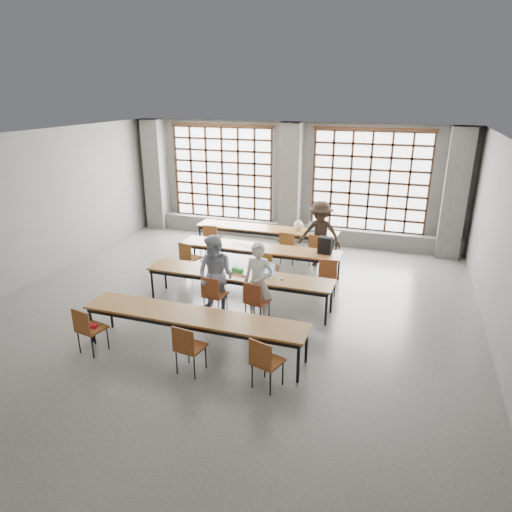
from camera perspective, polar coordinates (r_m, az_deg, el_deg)
The scene contains 40 objects.
floor at distance 9.49m, azimuth -3.93°, elevation -7.29°, with size 11.00×11.00×0.00m, color #51514E.
ceiling at distance 8.48m, azimuth -4.50°, elevation 14.23°, with size 11.00×11.00×0.00m, color silver.
wall_back at distance 13.91m, azimuth 4.63°, elevation 9.20°, with size 10.00×10.00×0.00m, color #5B5B58.
wall_left at distance 11.65m, azimuth -27.62°, elevation 4.85°, with size 11.00×11.00×0.00m, color #5B5B58.
wall_right at distance 8.37m, azimuth 29.31°, elevation -0.72°, with size 11.00×11.00×0.00m, color #5B5B58.
column_left at distance 15.37m, azimuth -12.38°, elevation 9.84°, with size 0.60×0.55×3.50m, color #525250.
column_mid at distance 13.65m, azimuth 4.34°, elevation 9.00°, with size 0.60×0.55×3.50m, color #525250.
column_right at distance 13.30m, azimuth 23.61°, elevation 7.10°, with size 0.60×0.55×3.50m, color #525250.
window_left at distance 14.51m, azimuth -4.21°, elevation 10.26°, with size 3.32×0.12×3.00m.
window_right at distance 13.45m, azimuth 14.01°, elevation 8.96°, with size 3.32×0.12×3.00m.
sill_ledge at distance 14.08m, azimuth 4.26°, elevation 3.06°, with size 9.80×0.35×0.50m, color #525250.
desk_row_a at distance 12.76m, azimuth 1.32°, elevation 3.24°, with size 4.00×0.70×0.73m.
desk_row_b at distance 11.19m, azimuth 0.45°, elevation 0.81°, with size 4.00×0.70×0.73m.
desk_row_c at distance 9.58m, azimuth -2.19°, elevation -2.59°, with size 4.00×0.70×0.73m.
desk_row_d at distance 7.97m, azimuth -7.78°, elevation -7.69°, with size 4.00×0.70×0.73m.
chair_back_left at distance 12.70m, azimuth -5.55°, elevation 2.47°, with size 0.45×0.46×0.88m.
chair_back_mid at distance 12.01m, azimuth 4.03°, elevation 1.48°, with size 0.46×0.46×0.88m.
chair_back_right at distance 11.85m, azimuth 7.70°, elevation 1.09°, with size 0.52×0.53×0.88m.
chair_mid_left at distance 11.28m, azimuth -8.41°, elevation 0.06°, with size 0.52×0.52×0.88m.
chair_mid_centre at distance 10.56m, azimuth 1.37°, elevation -1.13°, with size 0.49×0.50×0.88m.
chair_mid_right at distance 10.26m, azimuth 8.98°, elevation -2.03°, with size 0.46×0.47×0.88m.
chair_front_left at distance 9.21m, azimuth -5.37°, elevation -4.51°, with size 0.47×0.47×0.88m.
chair_front_right at distance 8.91m, azimuth -0.09°, elevation -5.28°, with size 0.50×0.50×0.88m.
chair_near_left at distance 8.43m, azimuth -20.30°, elevation -8.21°, with size 0.50×0.50×0.88m.
chair_near_mid at distance 7.47m, azimuth -8.54°, elevation -10.90°, with size 0.47×0.48×0.88m.
chair_near_right at distance 7.05m, azimuth 1.09°, elevation -12.72°, with size 0.53×0.53×0.88m.
student_male at distance 8.91m, azimuth 0.28°, elevation -3.35°, with size 0.59×0.39×1.63m, color silver.
student_female at distance 9.20m, azimuth -5.06°, elevation -2.49°, with size 0.81×0.63×1.67m, color #182648.
student_back at distance 11.87m, azimuth 8.00°, elevation 2.74°, with size 1.11×0.64×1.72m, color black.
laptop_front at distance 9.46m, azimuth 1.16°, elevation -2.05°, with size 0.37×0.31×0.26m.
laptop_back at distance 12.51m, azimuth 7.36°, elevation 3.34°, with size 0.40×0.36×0.26m.
mouse at distance 9.26m, azimuth 3.27°, elevation -2.87°, with size 0.10×0.06×0.04m, color silver.
green_box at distance 9.63m, azimuth -2.31°, elevation -1.77°, with size 0.25×0.09×0.09m, color #2D8A35.
phone at distance 9.41m, azimuth -1.39°, elevation -2.54°, with size 0.13×0.06×0.01m, color black.
paper_sheet_a at distance 11.40m, azimuth -2.34°, elevation 1.52°, with size 0.30×0.21×0.00m, color white.
paper_sheet_b at distance 11.22m, azimuth -1.09°, elevation 1.21°, with size 0.30×0.21×0.00m, color white.
paper_sheet_c at distance 11.14m, azimuth 0.94°, elevation 1.08°, with size 0.30×0.21×0.00m, color silver.
backpack at distance 10.79m, azimuth 8.64°, elevation 1.32°, with size 0.32×0.20×0.40m, color black.
plastic_bag at distance 12.52m, azimuth 5.34°, elevation 3.82°, with size 0.26×0.21×0.29m, color white.
red_pouch at distance 8.49m, azimuth -19.87°, elevation -8.23°, with size 0.20×0.08×0.06m, color #B71629.
Camera 1 is at (3.29, -7.77, 4.35)m, focal length 32.00 mm.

